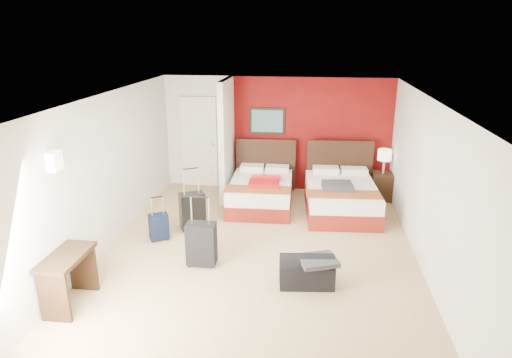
% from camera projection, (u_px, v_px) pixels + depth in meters
% --- Properties ---
extents(ground, '(6.50, 6.50, 0.00)m').
position_uv_depth(ground, '(259.00, 253.00, 7.32)').
color(ground, '#D1B680').
rests_on(ground, ground).
extents(room_walls, '(5.02, 6.52, 2.50)m').
position_uv_depth(room_walls, '(193.00, 153.00, 8.42)').
color(room_walls, silver).
rests_on(room_walls, ground).
extents(red_accent_panel, '(3.50, 0.04, 2.50)m').
position_uv_depth(red_accent_panel, '(310.00, 135.00, 9.87)').
color(red_accent_panel, maroon).
rests_on(red_accent_panel, ground).
extents(partition_wall, '(0.12, 1.20, 2.50)m').
position_uv_depth(partition_wall, '(227.00, 139.00, 9.50)').
color(partition_wall, silver).
rests_on(partition_wall, ground).
extents(entry_door, '(0.82, 0.06, 2.05)m').
position_uv_depth(entry_door, '(199.00, 142.00, 10.22)').
color(entry_door, silver).
rests_on(entry_door, ground).
extents(bed_left, '(1.29, 1.81, 0.53)m').
position_uv_depth(bed_left, '(261.00, 194.00, 9.20)').
color(bed_left, white).
rests_on(bed_left, ground).
extents(bed_right, '(1.46, 1.99, 0.57)m').
position_uv_depth(bed_right, '(341.00, 198.00, 8.88)').
color(bed_right, white).
rests_on(bed_right, ground).
extents(red_suitcase_open, '(0.63, 0.84, 0.10)m').
position_uv_depth(red_suitcase_open, '(265.00, 181.00, 9.00)').
color(red_suitcase_open, '#B90F13').
rests_on(red_suitcase_open, bed_left).
extents(jacket_bundle, '(0.60, 0.50, 0.13)m').
position_uv_depth(jacket_bundle, '(337.00, 186.00, 8.50)').
color(jacket_bundle, '#3C3C41').
rests_on(jacket_bundle, bed_right).
extents(nightstand, '(0.42, 0.42, 0.59)m').
position_uv_depth(nightstand, '(382.00, 186.00, 9.56)').
color(nightstand, black).
rests_on(nightstand, ground).
extents(table_lamp, '(0.28, 0.28, 0.51)m').
position_uv_depth(table_lamp, '(384.00, 161.00, 9.39)').
color(table_lamp, white).
rests_on(table_lamp, nightstand).
extents(suitcase_black, '(0.51, 0.45, 0.66)m').
position_uv_depth(suitcase_black, '(193.00, 212.00, 8.10)').
color(suitcase_black, black).
rests_on(suitcase_black, ground).
extents(suitcase_charcoal, '(0.45, 0.28, 0.65)m').
position_uv_depth(suitcase_charcoal, '(202.00, 245.00, 6.87)').
color(suitcase_charcoal, black).
rests_on(suitcase_charcoal, ground).
extents(suitcase_navy, '(0.38, 0.33, 0.45)m').
position_uv_depth(suitcase_navy, '(159.00, 228.00, 7.71)').
color(suitcase_navy, black).
rests_on(suitcase_navy, ground).
extents(duffel_bag, '(0.80, 0.48, 0.39)m').
position_uv_depth(duffel_bag, '(307.00, 272.00, 6.36)').
color(duffel_bag, black).
rests_on(duffel_bag, ground).
extents(jacket_draped, '(0.62, 0.57, 0.07)m').
position_uv_depth(jacket_draped, '(318.00, 260.00, 6.22)').
color(jacket_draped, '#313236').
rests_on(jacket_draped, duffel_bag).
extents(desk, '(0.43, 0.87, 0.72)m').
position_uv_depth(desk, '(69.00, 280.00, 5.85)').
color(desk, black).
rests_on(desk, ground).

